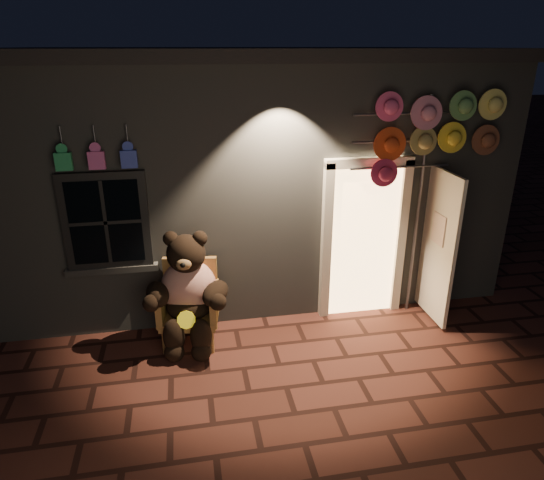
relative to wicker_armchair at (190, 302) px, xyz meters
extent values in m
plane|color=#51271F|center=(0.99, -1.19, -0.51)|extent=(60.00, 60.00, 0.00)
cube|color=slate|center=(0.99, 2.81, 1.14)|extent=(7.00, 5.00, 3.30)
cube|color=black|center=(0.99, 2.81, 2.87)|extent=(7.30, 5.30, 0.16)
cube|color=black|center=(-0.91, 0.27, 1.04)|extent=(1.00, 0.10, 1.20)
cube|color=black|center=(-0.91, 0.24, 1.04)|extent=(0.82, 0.06, 1.02)
cube|color=slate|center=(-0.91, 0.27, 0.41)|extent=(1.10, 0.14, 0.08)
cube|color=#FFBF72|center=(2.34, 0.29, 0.54)|extent=(0.92, 0.10, 2.10)
cube|color=beige|center=(1.82, 0.25, 0.54)|extent=(0.12, 0.12, 2.20)
cube|color=beige|center=(2.86, 0.25, 0.54)|extent=(0.12, 0.12, 2.20)
cube|color=beige|center=(2.34, 0.25, 1.62)|extent=(1.16, 0.12, 0.12)
cube|color=beige|center=(3.24, -0.09, 0.54)|extent=(0.05, 0.80, 2.00)
cube|color=#258B51|center=(-1.26, 0.19, 1.79)|extent=(0.18, 0.07, 0.20)
cylinder|color=#59595E|center=(-1.26, 0.25, 2.04)|extent=(0.02, 0.02, 0.25)
cube|color=#C04F92|center=(-0.91, 0.19, 1.79)|extent=(0.18, 0.07, 0.20)
cylinder|color=#59595E|center=(-0.91, 0.25, 2.04)|extent=(0.02, 0.02, 0.25)
cube|color=#2E3EA2|center=(-0.56, 0.19, 1.79)|extent=(0.18, 0.07, 0.20)
cylinder|color=#59595E|center=(-0.56, 0.25, 2.04)|extent=(0.02, 0.02, 0.25)
cube|color=#9C673C|center=(-0.01, -0.08, -0.16)|extent=(0.76, 0.72, 0.10)
cube|color=#9C673C|center=(0.03, 0.20, 0.18)|extent=(0.68, 0.17, 0.67)
cube|color=#9C673C|center=(-0.33, -0.06, 0.03)|extent=(0.16, 0.58, 0.38)
cube|color=#9C673C|center=(0.30, -0.15, 0.03)|extent=(0.16, 0.58, 0.38)
cylinder|color=#9C673C|center=(-0.34, -0.31, -0.36)|extent=(0.05, 0.05, 0.31)
cylinder|color=#9C673C|center=(0.23, -0.39, -0.36)|extent=(0.05, 0.05, 0.31)
cylinder|color=#9C673C|center=(-0.26, 0.23, -0.36)|extent=(0.05, 0.05, 0.31)
cylinder|color=#9C673C|center=(0.31, 0.14, -0.36)|extent=(0.05, 0.05, 0.31)
ellipsoid|color=#AA2912|center=(0.00, -0.03, 0.22)|extent=(0.75, 0.64, 0.72)
ellipsoid|color=black|center=(-0.01, -0.11, 0.01)|extent=(0.63, 0.55, 0.34)
sphere|color=black|center=(0.00, -0.08, 0.69)|extent=(0.52, 0.52, 0.46)
sphere|color=black|center=(-0.17, -0.03, 0.87)|extent=(0.18, 0.18, 0.18)
sphere|color=black|center=(0.17, -0.08, 0.87)|extent=(0.18, 0.18, 0.18)
ellipsoid|color=olive|center=(-0.04, -0.29, 0.65)|extent=(0.20, 0.15, 0.14)
ellipsoid|color=black|center=(-0.37, -0.20, 0.25)|extent=(0.35, 0.51, 0.26)
ellipsoid|color=black|center=(0.31, -0.30, 0.25)|extent=(0.45, 0.54, 0.26)
ellipsoid|color=black|center=(-0.21, -0.39, -0.23)|extent=(0.26, 0.26, 0.44)
ellipsoid|color=black|center=(0.11, -0.43, -0.23)|extent=(0.26, 0.26, 0.44)
sphere|color=black|center=(-0.22, -0.45, -0.41)|extent=(0.24, 0.24, 0.24)
sphere|color=black|center=(0.10, -0.49, -0.41)|extent=(0.24, 0.24, 0.24)
cylinder|color=yellow|center=(-0.05, -0.41, -0.01)|extent=(0.23, 0.12, 0.21)
cylinder|color=#59595E|center=(3.04, 0.19, 0.96)|extent=(0.04, 0.04, 2.95)
cylinder|color=#59595E|center=(2.71, 0.17, 2.21)|extent=(1.31, 0.03, 0.03)
cylinder|color=#59595E|center=(2.71, 0.17, 1.89)|extent=(1.31, 0.03, 0.03)
cylinder|color=#59595E|center=(2.71, 0.17, 1.56)|extent=(1.31, 0.03, 0.03)
cylinder|color=#EB4F85|center=(2.49, 0.11, 2.27)|extent=(0.37, 0.11, 0.37)
cylinder|color=pink|center=(2.92, 0.08, 2.27)|extent=(0.37, 0.11, 0.37)
cylinder|color=#5F9A56|center=(3.36, 0.05, 2.27)|extent=(0.37, 0.11, 0.37)
cylinder|color=#F1E470|center=(3.80, 0.11, 2.27)|extent=(0.37, 0.11, 0.37)
cylinder|color=#C83F19|center=(2.49, 0.08, 1.89)|extent=(0.37, 0.11, 0.37)
cylinder|color=#A18D4C|center=(2.92, 0.05, 1.89)|extent=(0.37, 0.11, 0.37)
cylinder|color=yellow|center=(3.36, 0.11, 1.89)|extent=(0.37, 0.11, 0.37)
cylinder|color=brown|center=(3.80, 0.08, 1.89)|extent=(0.37, 0.11, 0.37)
cylinder|color=#AA274F|center=(2.49, 0.05, 1.50)|extent=(0.37, 0.11, 0.37)
camera|label=1|loc=(0.05, -5.42, 2.97)|focal=32.00mm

